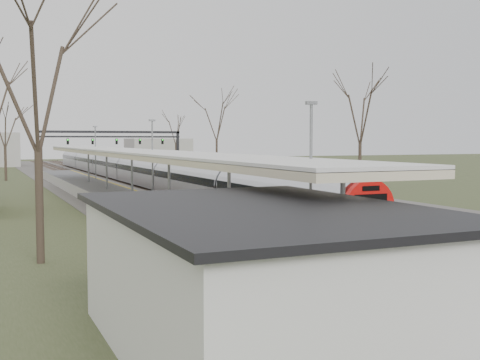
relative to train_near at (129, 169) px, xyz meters
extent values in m
cube|color=#474442|center=(2.50, -7.61, -1.43)|extent=(24.00, 160.00, 0.10)
cube|color=#4C3828|center=(-3.50, -7.61, -1.39)|extent=(2.60, 160.00, 0.06)
cube|color=gray|center=(-4.22, -7.61, -1.32)|extent=(0.07, 160.00, 0.12)
cube|color=gray|center=(-2.78, -7.61, -1.32)|extent=(0.07, 160.00, 0.12)
cube|color=#4C3828|center=(0.00, -7.61, -1.39)|extent=(2.60, 160.00, 0.06)
cube|color=gray|center=(-0.72, -7.61, -1.32)|extent=(0.07, 160.00, 0.12)
cube|color=gray|center=(0.72, -7.61, -1.32)|extent=(0.07, 160.00, 0.12)
cube|color=#4C3828|center=(3.50, -7.61, -1.39)|extent=(2.60, 160.00, 0.06)
cube|color=gray|center=(2.78, -7.61, -1.32)|extent=(0.07, 160.00, 0.12)
cube|color=gray|center=(4.22, -7.61, -1.32)|extent=(0.07, 160.00, 0.12)
cube|color=#4C3828|center=(7.00, -7.61, -1.39)|extent=(2.60, 160.00, 0.06)
cube|color=gray|center=(6.28, -7.61, -1.32)|extent=(0.07, 160.00, 0.12)
cube|color=gray|center=(7.72, -7.61, -1.32)|extent=(0.07, 160.00, 0.12)
cube|color=#4C3828|center=(10.50, -7.61, -1.39)|extent=(2.60, 160.00, 0.06)
cube|color=gray|center=(9.78, -7.61, -1.32)|extent=(0.07, 160.00, 0.12)
cube|color=gray|center=(11.22, -7.61, -1.32)|extent=(0.07, 160.00, 0.12)
cube|color=#9E9B93|center=(-6.55, -25.11, -0.98)|extent=(3.50, 69.00, 1.00)
cylinder|color=slate|center=(-6.55, -52.61, 1.02)|extent=(0.14, 0.14, 3.00)
cylinder|color=slate|center=(-6.55, -44.61, 1.02)|extent=(0.14, 0.14, 3.00)
cylinder|color=slate|center=(-6.55, -36.61, 1.02)|extent=(0.14, 0.14, 3.00)
cylinder|color=slate|center=(-6.55, -28.61, 1.02)|extent=(0.14, 0.14, 3.00)
cylinder|color=slate|center=(-6.55, -20.61, 1.02)|extent=(0.14, 0.14, 3.00)
cylinder|color=slate|center=(-6.55, -12.61, 1.02)|extent=(0.14, 0.14, 3.00)
cube|color=silver|center=(-6.55, -29.61, 2.57)|extent=(4.10, 50.00, 0.12)
cube|color=beige|center=(-6.55, -29.61, 2.40)|extent=(4.10, 50.00, 0.25)
cube|color=silver|center=(-10.00, -54.61, 0.12)|extent=(6.00, 9.00, 3.20)
cube|color=black|center=(-7.50, 22.39, 1.52)|extent=(0.35, 0.35, 6.00)
cube|color=black|center=(13.00, 22.39, 1.52)|extent=(0.35, 0.35, 6.00)
cube|color=black|center=(2.75, 22.39, 4.42)|extent=(21.00, 0.35, 0.35)
cube|color=black|center=(2.75, 22.39, 3.72)|extent=(21.00, 0.25, 0.25)
cube|color=black|center=(-3.50, 22.19, 3.02)|extent=(0.32, 0.22, 0.85)
sphere|color=#0CFF19|center=(-3.50, 22.05, 3.27)|extent=(0.16, 0.16, 0.16)
cube|color=black|center=(0.00, 22.19, 3.02)|extent=(0.32, 0.22, 0.85)
sphere|color=#0CFF19|center=(0.00, 22.05, 3.27)|extent=(0.16, 0.16, 0.16)
cube|color=black|center=(3.50, 22.19, 3.02)|extent=(0.32, 0.22, 0.85)
sphere|color=#0CFF19|center=(3.50, 22.05, 3.27)|extent=(0.16, 0.16, 0.16)
cube|color=black|center=(7.00, 22.19, 3.02)|extent=(0.32, 0.22, 0.85)
sphere|color=#0CFF19|center=(7.00, 22.05, 3.27)|extent=(0.16, 0.16, 0.16)
cube|color=black|center=(10.50, 22.19, 3.02)|extent=(0.32, 0.22, 0.85)
sphere|color=#0CFF19|center=(10.50, 22.05, 3.27)|extent=(0.16, 0.16, 0.16)
cylinder|color=#2D231C|center=(-13.50, -42.61, 0.77)|extent=(0.30, 0.30, 4.50)
cylinder|color=#2D231C|center=(16.50, -20.61, 0.77)|extent=(0.30, 0.30, 4.50)
cube|color=#B0B3BB|center=(0.00, 0.24, -0.38)|extent=(2.55, 90.00, 1.60)
cylinder|color=#B0B3BB|center=(0.00, 0.24, 0.27)|extent=(2.60, 89.70, 2.60)
cube|color=black|center=(0.00, 0.24, 0.37)|extent=(2.62, 89.40, 0.55)
cube|color=#BF0D0A|center=(0.00, -44.66, -0.43)|extent=(2.55, 0.50, 1.50)
cylinder|color=#BF0D0A|center=(0.00, -44.61, 0.27)|extent=(2.60, 0.60, 2.60)
cube|color=black|center=(0.00, -44.88, 0.57)|extent=(1.70, 0.12, 0.70)
sphere|color=white|center=(-0.85, -44.86, -0.53)|extent=(0.22, 0.22, 0.22)
sphere|color=white|center=(0.85, -44.86, -0.53)|extent=(0.22, 0.22, 0.22)
cube|color=black|center=(0.00, 0.24, -1.30)|extent=(1.80, 89.00, 0.35)
cube|color=#B0B3BB|center=(7.00, 27.97, -0.38)|extent=(2.55, 60.00, 1.60)
cylinder|color=#B0B3BB|center=(7.00, 27.97, 0.27)|extent=(2.60, 59.70, 2.60)
cube|color=black|center=(7.00, 27.97, 0.37)|extent=(2.62, 59.40, 0.55)
cube|color=#BF0D0A|center=(7.00, -1.93, -0.43)|extent=(2.55, 0.50, 1.50)
cylinder|color=#BF0D0A|center=(7.00, -1.88, 0.27)|extent=(2.60, 0.60, 2.60)
cube|color=black|center=(7.00, -2.15, 0.57)|extent=(1.70, 0.12, 0.70)
sphere|color=white|center=(6.15, -2.13, -0.53)|extent=(0.22, 0.22, 0.22)
sphere|color=white|center=(7.85, -2.13, -0.53)|extent=(0.22, 0.22, 0.22)
cube|color=black|center=(7.00, 27.97, -1.30)|extent=(1.80, 59.00, 0.35)
imported|color=#335864|center=(-5.71, -46.34, 0.46)|extent=(0.62, 0.78, 1.87)
camera|label=1|loc=(-15.69, -66.37, 3.28)|focal=45.00mm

